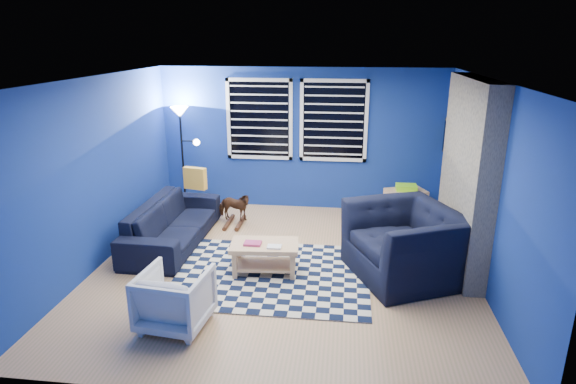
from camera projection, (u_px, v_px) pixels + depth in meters
The scene contains 18 objects.
floor at pixel (284, 268), 6.51m from camera, with size 5.00×5.00×0.00m, color tan.
ceiling at pixel (283, 79), 5.74m from camera, with size 5.00×5.00×0.00m, color white.
wall_back at pixel (302, 140), 8.49m from camera, with size 5.00×5.00×0.00m, color navy.
wall_left at pixel (98, 173), 6.41m from camera, with size 5.00×5.00×0.00m, color navy.
wall_right at pixel (487, 186), 5.84m from camera, with size 5.00×5.00×0.00m, color navy.
fireplace at pixel (465, 179), 6.34m from camera, with size 0.65×2.00×2.50m.
window_left at pixel (259, 119), 8.43m from camera, with size 1.17×0.06×1.42m.
window_right at pixel (334, 121), 8.28m from camera, with size 1.17×0.06×1.42m.
tv at pixel (451, 141), 7.69m from camera, with size 0.07×1.00×0.58m.
rug at pixel (273, 274), 6.31m from camera, with size 2.50×2.00×0.02m, color black.
sofa at pixel (173, 223), 7.21m from camera, with size 0.86×2.19×0.64m, color black.
armchair_big at pixel (405, 243), 6.17m from camera, with size 1.22×1.40×0.91m, color black.
armchair_bent at pixel (175, 298), 5.11m from camera, with size 0.69×0.71×0.65m, color gray.
rocking_horse at pixel (234, 207), 7.92m from camera, with size 0.58×0.26×0.49m, color #4B3018.
coffee_table at pixel (264, 252), 6.28m from camera, with size 0.92×0.58×0.44m.
cabinet at pixel (405, 204), 8.16m from camera, with size 0.74×0.63×0.62m.
floor_lamp at pixel (182, 126), 8.37m from camera, with size 0.50×0.31×1.83m.
throw_pillow at pixel (195, 178), 7.72m from camera, with size 0.37×0.11×0.35m, color gold.
Camera 1 is at (0.77, -5.83, 2.97)m, focal length 30.00 mm.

